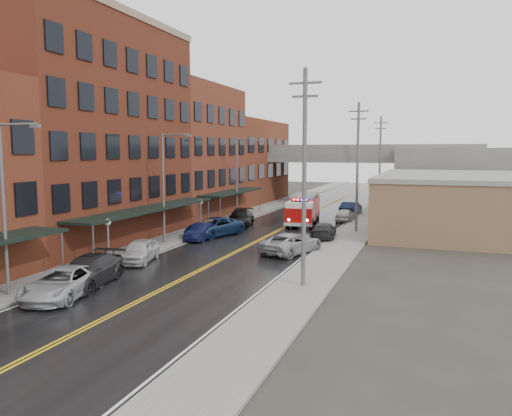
% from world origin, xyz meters
% --- Properties ---
extents(road, '(11.00, 160.00, 0.02)m').
position_xyz_m(road, '(0.00, 30.00, 0.01)').
color(road, black).
rests_on(road, ground).
extents(sidewalk_left, '(3.00, 160.00, 0.15)m').
position_xyz_m(sidewalk_left, '(-7.30, 30.00, 0.07)').
color(sidewalk_left, slate).
rests_on(sidewalk_left, ground).
extents(sidewalk_right, '(3.00, 160.00, 0.15)m').
position_xyz_m(sidewalk_right, '(7.30, 30.00, 0.07)').
color(sidewalk_right, slate).
rests_on(sidewalk_right, ground).
extents(curb_left, '(0.30, 160.00, 0.15)m').
position_xyz_m(curb_left, '(-5.65, 30.00, 0.07)').
color(curb_left, gray).
rests_on(curb_left, ground).
extents(curb_right, '(0.30, 160.00, 0.15)m').
position_xyz_m(curb_right, '(5.65, 30.00, 0.07)').
color(curb_right, gray).
rests_on(curb_right, ground).
extents(brick_building_b, '(9.00, 20.00, 18.00)m').
position_xyz_m(brick_building_b, '(-13.30, 23.00, 9.00)').
color(brick_building_b, '#562516').
rests_on(brick_building_b, ground).
extents(brick_building_c, '(9.00, 15.00, 15.00)m').
position_xyz_m(brick_building_c, '(-13.30, 40.50, 7.50)').
color(brick_building_c, brown).
rests_on(brick_building_c, ground).
extents(brick_building_far, '(9.00, 20.00, 12.00)m').
position_xyz_m(brick_building_far, '(-13.30, 58.00, 6.00)').
color(brick_building_far, '#622B19').
rests_on(brick_building_far, ground).
extents(tan_building, '(14.00, 22.00, 5.00)m').
position_xyz_m(tan_building, '(16.00, 40.00, 2.50)').
color(tan_building, '#8C694B').
rests_on(tan_building, ground).
extents(right_far_block, '(18.00, 30.00, 8.00)m').
position_xyz_m(right_far_block, '(18.00, 70.00, 4.00)').
color(right_far_block, slate).
rests_on(right_far_block, ground).
extents(awning_1, '(2.60, 18.00, 3.09)m').
position_xyz_m(awning_1, '(-7.49, 23.00, 2.99)').
color(awning_1, black).
rests_on(awning_1, ground).
extents(awning_2, '(2.60, 13.00, 3.09)m').
position_xyz_m(awning_2, '(-7.49, 40.50, 2.99)').
color(awning_2, black).
rests_on(awning_2, ground).
extents(globe_lamp_1, '(0.44, 0.44, 3.12)m').
position_xyz_m(globe_lamp_1, '(-6.40, 16.00, 2.31)').
color(globe_lamp_1, '#59595B').
rests_on(globe_lamp_1, ground).
extents(globe_lamp_2, '(0.44, 0.44, 3.12)m').
position_xyz_m(globe_lamp_2, '(-6.40, 30.00, 2.31)').
color(globe_lamp_2, '#59595B').
rests_on(globe_lamp_2, ground).
extents(street_lamp_0, '(2.64, 0.22, 9.00)m').
position_xyz_m(street_lamp_0, '(-6.55, 8.00, 5.19)').
color(street_lamp_0, '#59595B').
rests_on(street_lamp_0, ground).
extents(street_lamp_1, '(2.64, 0.22, 9.00)m').
position_xyz_m(street_lamp_1, '(-6.55, 24.00, 5.19)').
color(street_lamp_1, '#59595B').
rests_on(street_lamp_1, ground).
extents(street_lamp_2, '(2.64, 0.22, 9.00)m').
position_xyz_m(street_lamp_2, '(-6.55, 40.00, 5.19)').
color(street_lamp_2, '#59595B').
rests_on(street_lamp_2, ground).
extents(utility_pole_0, '(1.80, 0.24, 12.00)m').
position_xyz_m(utility_pole_0, '(7.20, 15.00, 6.31)').
color(utility_pole_0, '#59595B').
rests_on(utility_pole_0, ground).
extents(utility_pole_1, '(1.80, 0.24, 12.00)m').
position_xyz_m(utility_pole_1, '(7.20, 35.00, 6.31)').
color(utility_pole_1, '#59595B').
rests_on(utility_pole_1, ground).
extents(utility_pole_2, '(1.80, 0.24, 12.00)m').
position_xyz_m(utility_pole_2, '(7.20, 55.00, 6.31)').
color(utility_pole_2, '#59595B').
rests_on(utility_pole_2, ground).
extents(overpass, '(40.00, 10.00, 7.50)m').
position_xyz_m(overpass, '(0.00, 62.00, 5.99)').
color(overpass, slate).
rests_on(overpass, ground).
extents(fire_truck, '(4.19, 8.63, 3.05)m').
position_xyz_m(fire_truck, '(1.19, 38.65, 1.65)').
color(fire_truck, '#9D0907').
rests_on(fire_truck, ground).
extents(parked_car_left_2, '(3.64, 5.93, 1.54)m').
position_xyz_m(parked_car_left_2, '(-4.13, 8.95, 0.77)').
color(parked_car_left_2, '#ADB1B5').
rests_on(parked_car_left_2, ground).
extents(parked_car_left_3, '(3.26, 6.07, 1.67)m').
position_xyz_m(parked_car_left_3, '(-4.34, 11.30, 0.84)').
color(parked_car_left_3, '#232325').
rests_on(parked_car_left_3, ground).
extents(parked_car_left_4, '(2.92, 4.88, 1.55)m').
position_xyz_m(parked_car_left_4, '(-5.00, 17.52, 0.78)').
color(parked_car_left_4, silver).
rests_on(parked_car_left_4, ground).
extents(parked_car_left_5, '(1.77, 4.35, 1.40)m').
position_xyz_m(parked_car_left_5, '(-4.83, 26.77, 0.70)').
color(parked_car_left_5, '#0E1034').
rests_on(parked_car_left_5, ground).
extents(parked_car_left_6, '(4.50, 6.51, 1.65)m').
position_xyz_m(parked_car_left_6, '(-4.51, 28.80, 0.83)').
color(parked_car_left_6, navy).
rests_on(parked_car_left_6, ground).
extents(parked_car_left_7, '(3.46, 6.04, 1.65)m').
position_xyz_m(parked_car_left_7, '(-4.45, 35.06, 0.82)').
color(parked_car_left_7, black).
rests_on(parked_car_left_7, ground).
extents(parked_car_right_0, '(4.25, 6.11, 1.55)m').
position_xyz_m(parked_car_right_0, '(4.08, 23.80, 0.78)').
color(parked_car_right_0, '#999CA1').
rests_on(parked_car_right_0, ground).
extents(parked_car_right_1, '(2.62, 5.13, 1.42)m').
position_xyz_m(parked_car_right_1, '(5.00, 30.83, 0.71)').
color(parked_car_right_1, '#242427').
rests_on(parked_car_right_1, ground).
extents(parked_car_right_2, '(1.75, 4.19, 1.42)m').
position_xyz_m(parked_car_right_2, '(5.00, 42.18, 0.71)').
color(parked_car_right_2, '#BDBDBD').
rests_on(parked_car_right_2, ground).
extents(parked_car_right_3, '(2.10, 5.02, 1.61)m').
position_xyz_m(parked_car_right_3, '(4.70, 47.80, 0.81)').
color(parked_car_right_3, '#0E1733').
rests_on(parked_car_right_3, ground).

